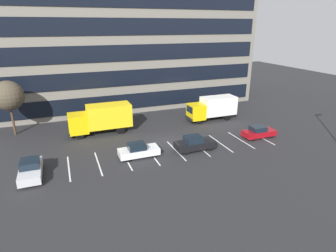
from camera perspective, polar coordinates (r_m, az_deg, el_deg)
ground_plane at (r=33.40m, az=-0.20°, el=-3.13°), size 120.00×120.00×0.00m
office_building at (r=48.01m, az=-8.24°, el=16.97°), size 41.33×11.21×21.60m
lot_markings at (r=31.03m, az=1.65°, el=-4.99°), size 22.54×5.40×0.01m
box_truck_yellow_all at (r=36.26m, az=-13.35°, el=1.65°), size 7.84×2.59×3.63m
box_truck_yellow at (r=40.93m, az=9.02°, el=3.76°), size 7.18×2.38×3.33m
sedan_white at (r=29.53m, az=-6.02°, el=-4.94°), size 4.19×1.76×1.50m
sedan_silver at (r=28.50m, az=-26.05°, el=-7.88°), size 1.85×4.42×1.58m
sedan_maroon at (r=36.09m, az=17.87°, el=-1.17°), size 4.05×1.70×1.45m
sedan_black at (r=31.08m, az=5.44°, el=-3.53°), size 4.46×1.87×1.60m
bare_tree at (r=39.04m, az=-29.62°, el=5.32°), size 3.63×3.63×6.81m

